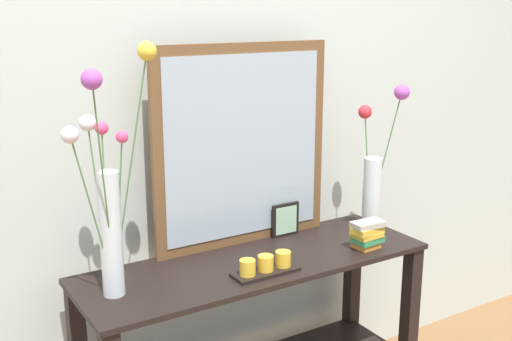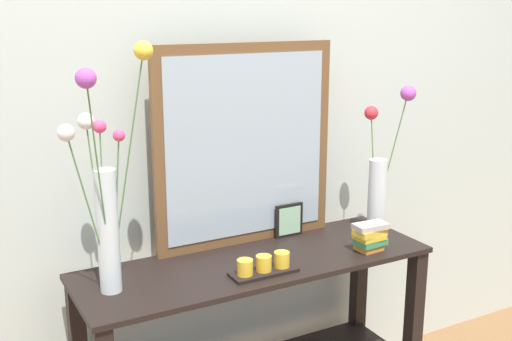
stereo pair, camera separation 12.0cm
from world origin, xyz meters
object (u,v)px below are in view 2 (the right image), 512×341
object	(u,v)px
console_table	(256,328)
mirror_leaning	(246,146)
book_stack	(370,236)
candle_tray	(264,266)
picture_frame_small	(289,220)
vase_right	(380,178)
tall_vase_left	(106,194)

from	to	relation	value
console_table	mirror_leaning	size ratio (longest dim) A/B	1.70
book_stack	candle_tray	bearing A→B (deg)	179.49
book_stack	picture_frame_small	bearing A→B (deg)	124.13
mirror_leaning	book_stack	xyz separation A→B (m)	(0.37, -0.31, -0.33)
candle_tray	book_stack	world-z (taller)	book_stack
vase_right	picture_frame_small	distance (m)	0.41
mirror_leaning	book_stack	distance (m)	0.59
vase_right	book_stack	world-z (taller)	vase_right
picture_frame_small	book_stack	distance (m)	0.34
tall_vase_left	picture_frame_small	bearing A→B (deg)	11.89
candle_tray	vase_right	bearing A→B (deg)	13.20
console_table	vase_right	world-z (taller)	vase_right
tall_vase_left	book_stack	size ratio (longest dim) A/B	6.08
candle_tray	book_stack	size ratio (longest dim) A/B	1.83
console_table	tall_vase_left	bearing A→B (deg)	-179.14
mirror_leaning	tall_vase_left	distance (m)	0.64
mirror_leaning	picture_frame_small	xyz separation A→B (m)	(0.18, -0.03, -0.32)
candle_tray	console_table	bearing A→B (deg)	73.77
console_table	book_stack	world-z (taller)	book_stack
picture_frame_small	vase_right	bearing A→B (deg)	-20.40
console_table	tall_vase_left	distance (m)	0.82
mirror_leaning	picture_frame_small	bearing A→B (deg)	-9.74
mirror_leaning	console_table	bearing A→B (deg)	-106.93
mirror_leaning	picture_frame_small	size ratio (longest dim) A/B	5.69
vase_right	book_stack	distance (m)	0.28
picture_frame_small	book_stack	xyz separation A→B (m)	(0.19, -0.28, -0.01)
vase_right	book_stack	bearing A→B (deg)	-136.85
console_table	mirror_leaning	distance (m)	0.70
mirror_leaning	book_stack	size ratio (longest dim) A/B	5.87
tall_vase_left	book_stack	world-z (taller)	tall_vase_left
tall_vase_left	candle_tray	distance (m)	0.61
mirror_leaning	book_stack	world-z (taller)	mirror_leaning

